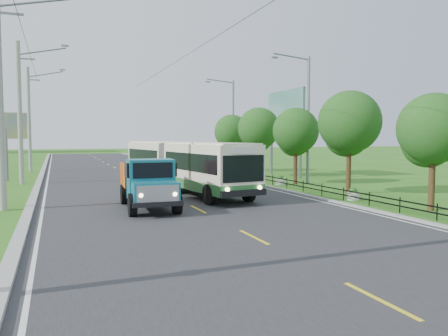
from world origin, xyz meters
TOP-DOWN VIEW (x-y plane):
  - ground at (0.00, 0.00)m, footprint 240.00×240.00m
  - road at (0.00, 20.00)m, footprint 14.00×120.00m
  - curb_left at (-7.20, 20.00)m, footprint 0.40×120.00m
  - curb_right at (7.15, 20.00)m, footprint 0.30×120.00m
  - edge_line_left at (-6.65, 20.00)m, footprint 0.12×120.00m
  - edge_line_right at (6.65, 20.00)m, footprint 0.12×120.00m
  - centre_dash at (0.00, 0.00)m, footprint 0.12×2.20m
  - railing_right at (8.00, 14.00)m, footprint 0.04×40.00m
  - pole_near at (-8.26, 9.00)m, footprint 3.51×0.32m
  - pole_mid at (-8.26, 21.00)m, footprint 3.51×0.32m
  - pole_far at (-8.26, 33.00)m, footprint 3.51×0.32m
  - tree_second at (9.86, 2.14)m, footprint 3.18×3.26m
  - tree_third at (9.86, 8.14)m, footprint 3.60×3.62m
  - tree_fourth at (9.86, 14.14)m, footprint 3.24×3.31m
  - tree_fifth at (9.86, 20.14)m, footprint 3.48×3.52m
  - tree_back at (9.86, 26.14)m, footprint 3.30×3.36m
  - streetlight_mid at (10.64, 14.00)m, footprint 3.02×0.20m
  - streetlight_far at (10.64, 28.00)m, footprint 3.02×0.20m
  - planter_near at (8.60, 6.00)m, footprint 0.64×0.64m
  - planter_mid at (8.60, 14.00)m, footprint 0.64×0.64m
  - planter_far at (8.60, 22.00)m, footprint 0.64×0.64m
  - billboard_left at (-9.50, 24.00)m, footprint 3.00×0.20m
  - billboard_right at (12.30, 20.00)m, footprint 0.24×6.00m
  - bus at (1.30, 13.40)m, footprint 4.24×15.45m
  - dump_truck at (-2.06, 7.17)m, footprint 2.44×5.67m

SIDE VIEW (x-z plane):
  - ground at x=0.00m, z-range 0.00..0.00m
  - road at x=0.00m, z-range 0.00..0.02m
  - edge_line_left at x=-6.65m, z-range 0.02..0.02m
  - edge_line_right at x=6.65m, z-range 0.02..0.02m
  - centre_dash at x=0.00m, z-range 0.02..0.02m
  - curb_right at x=7.15m, z-range 0.00..0.10m
  - curb_left at x=-7.20m, z-range 0.00..0.15m
  - planter_near at x=8.60m, z-range -0.05..0.62m
  - planter_mid at x=8.60m, z-range -0.05..0.62m
  - planter_far at x=8.60m, z-range -0.05..0.62m
  - railing_right at x=8.00m, z-range 0.00..0.60m
  - dump_truck at x=-2.06m, z-range 0.15..2.49m
  - bus at x=1.30m, z-range 0.30..3.25m
  - tree_second at x=9.86m, z-range 0.87..6.17m
  - tree_fourth at x=9.86m, z-range 0.89..6.29m
  - tree_back at x=9.86m, z-range 0.90..6.40m
  - tree_fifth at x=9.86m, z-range 0.95..6.75m
  - billboard_left at x=-9.50m, z-range 1.27..6.47m
  - tree_third at x=9.86m, z-range 0.99..6.99m
  - streetlight_mid at x=10.64m, z-range 0.37..9.44m
  - streetlight_far at x=10.64m, z-range 0.37..9.44m
  - pole_near at x=-8.26m, z-range 0.09..10.09m
  - pole_mid at x=-8.26m, z-range 0.09..10.09m
  - pole_far at x=-8.26m, z-range 0.09..10.09m
  - billboard_right at x=12.30m, z-range 1.69..8.99m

